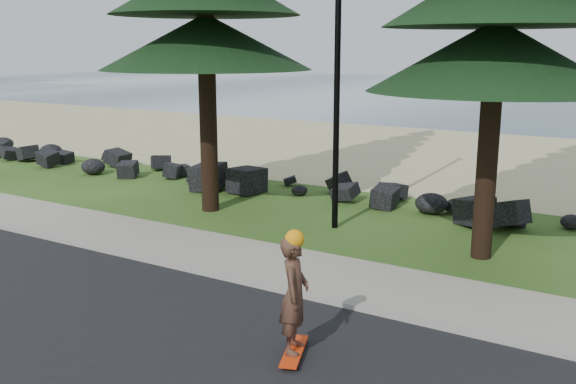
# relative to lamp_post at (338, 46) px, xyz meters

# --- Properties ---
(ground) EXTENTS (160.00, 160.00, 0.00)m
(ground) POSITION_rel_lamp_post_xyz_m (0.00, -3.20, -4.13)
(ground) COLOR #284A17
(ground) RESTS_ON ground
(road) EXTENTS (160.00, 7.00, 0.02)m
(road) POSITION_rel_lamp_post_xyz_m (0.00, -7.70, -4.12)
(road) COLOR black
(road) RESTS_ON ground
(kerb) EXTENTS (160.00, 0.20, 0.10)m
(kerb) POSITION_rel_lamp_post_xyz_m (0.00, -4.10, -4.08)
(kerb) COLOR gray
(kerb) RESTS_ON ground
(sidewalk) EXTENTS (160.00, 2.00, 0.08)m
(sidewalk) POSITION_rel_lamp_post_xyz_m (0.00, -3.00, -4.09)
(sidewalk) COLOR gray
(sidewalk) RESTS_ON ground
(beach_sand) EXTENTS (160.00, 15.00, 0.01)m
(beach_sand) POSITION_rel_lamp_post_xyz_m (0.00, 11.30, -4.13)
(beach_sand) COLOR tan
(beach_sand) RESTS_ON ground
(seawall_boulders) EXTENTS (60.00, 2.40, 1.10)m
(seawall_boulders) POSITION_rel_lamp_post_xyz_m (0.00, 2.40, -4.13)
(seawall_boulders) COLOR black
(seawall_boulders) RESTS_ON ground
(lamp_post) EXTENTS (0.25, 0.14, 8.14)m
(lamp_post) POSITION_rel_lamp_post_xyz_m (0.00, 0.00, 0.00)
(lamp_post) COLOR black
(lamp_post) RESTS_ON ground
(skateboarder) EXTENTS (0.56, 0.98, 1.79)m
(skateboarder) POSITION_rel_lamp_post_xyz_m (2.48, -6.02, -3.23)
(skateboarder) COLOR red
(skateboarder) RESTS_ON ground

